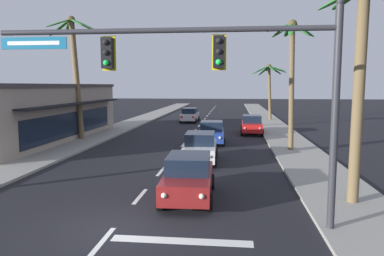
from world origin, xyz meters
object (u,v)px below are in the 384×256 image
(sedan_fifth_in_queue, at_px, (212,132))
(palm_left_second, at_px, (75,61))
(sedan_third_in_queue, at_px, (200,147))
(sedan_parked_nearest_kerb, at_px, (252,124))
(traffic_signal_mast, at_px, (222,71))
(sedan_lead_at_stop_bar, at_px, (188,177))
(palm_right_second, at_px, (292,59))
(palm_right_nearest, at_px, (360,59))
(palm_right_farthest, at_px, (270,79))
(sedan_oncoming_far, at_px, (190,115))
(storefront_strip_left, at_px, (30,112))

(sedan_fifth_in_queue, distance_m, palm_left_second, 12.08)
(sedan_third_in_queue, height_order, sedan_parked_nearest_kerb, same)
(traffic_signal_mast, height_order, sedan_lead_at_stop_bar, traffic_signal_mast)
(sedan_lead_at_stop_bar, bearing_deg, sedan_parked_nearest_kerb, 80.17)
(sedan_lead_at_stop_bar, height_order, palm_left_second, palm_left_second)
(sedan_lead_at_stop_bar, bearing_deg, palm_right_second, 63.48)
(palm_left_second, xyz_separation_m, palm_right_nearest, (16.71, -14.57, -1.03))
(traffic_signal_mast, height_order, palm_right_farthest, palm_right_farthest)
(sedan_fifth_in_queue, distance_m, palm_right_nearest, 15.63)
(palm_right_second, bearing_deg, sedan_fifth_in_queue, 151.92)
(palm_right_nearest, bearing_deg, sedan_oncoming_far, 107.56)
(palm_right_farthest, xyz_separation_m, storefront_strip_left, (-20.35, -19.06, -2.88))
(traffic_signal_mast, xyz_separation_m, palm_right_second, (4.04, 13.64, 1.28))
(storefront_strip_left, bearing_deg, palm_right_nearest, -34.34)
(sedan_third_in_queue, xyz_separation_m, palm_left_second, (-10.51, 7.58, 5.42))
(traffic_signal_mast, relative_size, sedan_parked_nearest_kerb, 2.27)
(storefront_strip_left, bearing_deg, sedan_fifth_in_queue, -0.29)
(sedan_fifth_in_queue, xyz_separation_m, palm_left_second, (-10.77, 0.79, 5.42))
(palm_right_nearest, bearing_deg, sedan_parked_nearest_kerb, 97.68)
(sedan_parked_nearest_kerb, bearing_deg, palm_left_second, -159.74)
(sedan_third_in_queue, xyz_separation_m, storefront_strip_left, (-14.08, 6.87, 1.38))
(palm_right_second, bearing_deg, storefront_strip_left, 171.65)
(sedan_oncoming_far, bearing_deg, sedan_fifth_in_queue, -77.71)
(palm_left_second, height_order, palm_right_second, palm_left_second)
(palm_right_nearest, bearing_deg, palm_left_second, 138.92)
(sedan_fifth_in_queue, bearing_deg, sedan_third_in_queue, -92.21)
(sedan_fifth_in_queue, height_order, palm_left_second, palm_left_second)
(sedan_lead_at_stop_bar, height_order, storefront_strip_left, storefront_strip_left)
(traffic_signal_mast, height_order, sedan_third_in_queue, traffic_signal_mast)
(sedan_third_in_queue, bearing_deg, palm_right_farthest, 76.41)
(palm_left_second, relative_size, palm_right_second, 1.14)
(sedan_lead_at_stop_bar, relative_size, palm_right_second, 0.53)
(traffic_signal_mast, bearing_deg, storefront_strip_left, 133.29)
(palm_right_nearest, bearing_deg, sedan_fifth_in_queue, 113.31)
(sedan_third_in_queue, relative_size, sedan_oncoming_far, 1.00)
(sedan_oncoming_far, distance_m, palm_left_second, 17.72)
(palm_right_farthest, bearing_deg, traffic_signal_mast, -97.65)
(sedan_fifth_in_queue, xyz_separation_m, sedan_oncoming_far, (-3.49, 16.01, 0.00))
(traffic_signal_mast, height_order, storefront_strip_left, traffic_signal_mast)
(palm_left_second, relative_size, palm_right_farthest, 1.40)
(sedan_lead_at_stop_bar, bearing_deg, sedan_oncoming_far, 96.50)
(storefront_strip_left, bearing_deg, palm_right_farthest, 43.14)
(storefront_strip_left, bearing_deg, sedan_third_in_queue, -26.00)
(sedan_oncoming_far, height_order, palm_right_farthest, palm_right_farthest)
(traffic_signal_mast, xyz_separation_m, palm_left_second, (-12.00, 17.24, 1.51))
(storefront_strip_left, bearing_deg, sedan_lead_at_stop_bar, -43.84)
(sedan_lead_at_stop_bar, height_order, palm_right_nearest, palm_right_nearest)
(palm_left_second, bearing_deg, palm_right_nearest, -41.08)
(palm_left_second, xyz_separation_m, storefront_strip_left, (-3.57, -0.71, -4.04))
(storefront_strip_left, bearing_deg, palm_right_second, -8.35)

